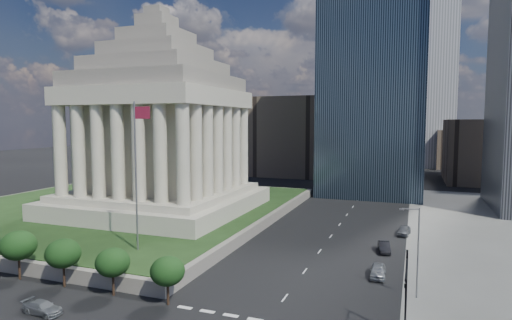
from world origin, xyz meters
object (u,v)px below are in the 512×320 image
at_px(traffic_signal_ne, 406,288).
at_px(parked_sedan_near, 378,271).
at_px(war_memorial, 159,111).
at_px(flagpole, 137,168).
at_px(parked_sedan_far, 404,230).
at_px(parked_sedan_mid, 384,247).
at_px(street_lamp_north, 416,247).
at_px(suv_grey, 42,308).

relative_size(traffic_signal_ne, parked_sedan_near, 1.73).
height_order(war_memorial, flagpole, war_memorial).
distance_m(flagpole, parked_sedan_far, 45.39).
bearing_deg(parked_sedan_near, war_memorial, 155.40).
height_order(flagpole, parked_sedan_mid, flagpole).
relative_size(traffic_signal_ne, parked_sedan_mid, 1.80).
bearing_deg(street_lamp_north, traffic_signal_ne, -94.19).
distance_m(war_memorial, parked_sedan_far, 50.12).
bearing_deg(suv_grey, parked_sedan_far, -33.96).
height_order(war_memorial, parked_sedan_far, war_memorial).
relative_size(traffic_signal_ne, street_lamp_north, 0.80).
relative_size(street_lamp_north, parked_sedan_mid, 2.24).
distance_m(street_lamp_north, parked_sedan_far, 27.76).
distance_m(street_lamp_north, parked_sedan_mid, 17.38).
bearing_deg(parked_sedan_mid, flagpole, -160.36).
distance_m(parked_sedan_near, parked_sedan_mid, 10.97).
xyz_separation_m(parked_sedan_near, parked_sedan_far, (2.48, 22.14, -0.00)).
bearing_deg(war_memorial, street_lamp_north, -25.92).
xyz_separation_m(traffic_signal_ne, suv_grey, (-34.14, -5.95, -4.61)).
relative_size(flagpole, street_lamp_north, 2.00).
bearing_deg(parked_sedan_near, traffic_signal_ne, -80.00).
xyz_separation_m(war_memorial, traffic_signal_ne, (46.50, -34.30, -16.15)).
bearing_deg(suv_grey, traffic_signal_ne, -77.42).
bearing_deg(parked_sedan_far, flagpole, -133.06).
bearing_deg(flagpole, parked_sedan_mid, 29.01).
bearing_deg(parked_sedan_far, war_memorial, -168.01).
xyz_separation_m(flagpole, street_lamp_north, (35.16, 1.00, -7.45)).
xyz_separation_m(war_memorial, suv_grey, (12.36, -40.26, -20.76)).
bearing_deg(flagpole, suv_grey, -89.34).
xyz_separation_m(parked_sedan_near, parked_sedan_mid, (0.00, 10.97, -0.06)).
xyz_separation_m(war_memorial, flagpole, (12.17, -24.00, -8.29)).
bearing_deg(war_memorial, parked_sedan_near, -22.57).
xyz_separation_m(street_lamp_north, parked_sedan_mid, (-4.33, 16.09, -4.93)).
height_order(traffic_signal_ne, suv_grey, traffic_signal_ne).
bearing_deg(flagpole, street_lamp_north, 1.63).
height_order(suv_grey, parked_sedan_near, parked_sedan_near).
xyz_separation_m(traffic_signal_ne, parked_sedan_mid, (-3.50, 27.40, -4.52)).
relative_size(war_memorial, suv_grey, 8.87).
bearing_deg(traffic_signal_ne, suv_grey, -170.11).
bearing_deg(flagpole, parked_sedan_far, 40.31).
bearing_deg(parked_sedan_near, street_lamp_north, -51.83).
bearing_deg(parked_sedan_near, flagpole, -170.79).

